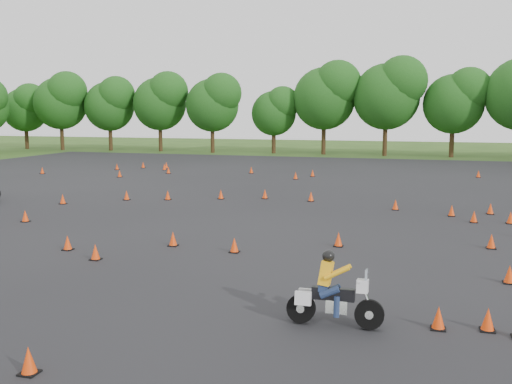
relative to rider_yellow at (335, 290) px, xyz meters
The scene contains 5 objects.
ground 7.98m from the rider_yellow, 126.31° to the left, with size 140.00×140.00×0.00m, color #2D5119.
asphalt_pad 13.28m from the rider_yellow, 110.77° to the left, with size 62.00×62.00×0.00m, color black.
treeline 41.76m from the rider_yellow, 94.24° to the left, with size 86.99×32.17×10.37m.
traffic_cones 13.67m from the rider_yellow, 112.48° to the left, with size 36.22×33.20×0.45m.
rider_yellow is the anchor object (origin of this frame).
Camera 1 is at (6.29, -17.59, 4.38)m, focal length 40.00 mm.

